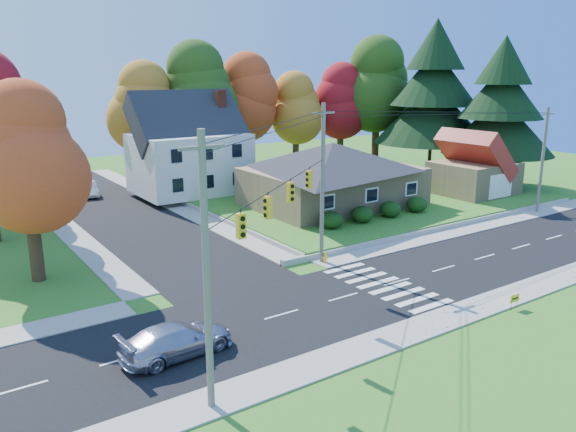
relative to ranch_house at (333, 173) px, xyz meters
name	(u,v)px	position (x,y,z in m)	size (l,w,h in m)	color
ground	(397,282)	(-8.00, -16.00, -3.27)	(120.00, 120.00, 0.00)	#3D7923
road_main	(397,282)	(-8.00, -16.00, -3.26)	(90.00, 8.00, 0.02)	black
road_cross	(116,211)	(-16.00, 10.00, -3.25)	(8.00, 44.00, 0.02)	black
sidewalk_north	(341,258)	(-8.00, -11.00, -3.23)	(90.00, 2.00, 0.08)	#9C9A90
sidewalk_south	(468,311)	(-8.00, -21.00, -3.23)	(90.00, 2.00, 0.08)	#9C9A90
lawn	(340,191)	(5.00, 5.00, -3.02)	(30.00, 30.00, 0.50)	#3D7923
ranch_house	(333,173)	(0.00, 0.00, 0.00)	(14.60, 10.60, 5.40)	tan
colonial_house	(189,150)	(-7.96, 12.00, 1.32)	(10.40, 8.40, 9.60)	silver
garage	(474,169)	(14.00, -4.01, -0.42)	(7.30, 6.30, 4.60)	tan
hedge_row	(377,212)	(-0.50, -6.20, -2.13)	(10.70, 1.70, 1.27)	#163A10
traffic_infrastructure	(382,191)	(-8.15, -14.65, 1.88)	(38.10, 10.66, 10.00)	#666059
tree_lot_0	(144,108)	(-10.00, 18.00, 5.04)	(6.72, 6.72, 12.51)	#3F2A19
tree_lot_1	(202,93)	(-4.00, 17.00, 6.35)	(7.84, 7.84, 14.60)	#3F2A19
tree_lot_2	(247,98)	(2.00, 18.00, 5.70)	(7.28, 7.28, 13.56)	#3F2A19
tree_lot_3	(296,108)	(8.00, 17.00, 4.39)	(6.16, 6.16, 11.47)	#3F2A19
tree_lot_4	(341,102)	(14.00, 16.00, 5.04)	(6.72, 6.72, 12.51)	#3F2A19
tree_lot_5	(378,85)	(18.00, 14.00, 7.00)	(8.40, 8.40, 15.64)	#3F2A19
conifer_east_a	(434,94)	(19.00, 6.00, 6.12)	(12.80, 12.80, 16.96)	#3F2A19
conifer_east_b	(500,108)	(20.00, -2.00, 5.01)	(11.20, 11.20, 14.84)	#3F2A19
tree_west_0	(25,158)	(-25.00, -4.00, 3.89)	(6.16, 6.16, 11.47)	#3F2A19
silver_sedan	(177,340)	(-21.97, -16.94, -2.53)	(2.00, 4.92, 1.43)	#A9A9C0
white_car	(88,189)	(-16.22, 17.74, -2.55)	(1.47, 4.22, 1.39)	white
fire_hydrant	(325,258)	(-9.39, -11.05, -2.91)	(0.41, 0.33, 0.73)	yellow
yard_sign	(515,299)	(-5.76, -22.09, -2.71)	(0.62, 0.08, 0.78)	black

